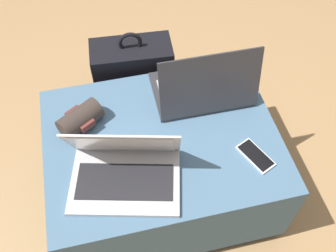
{
  "coord_description": "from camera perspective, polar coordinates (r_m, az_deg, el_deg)",
  "views": [
    {
      "loc": [
        -0.16,
        -0.8,
        1.59
      ],
      "look_at": [
        0.02,
        -0.01,
        0.48
      ],
      "focal_mm": 42.0,
      "sensor_mm": 36.0,
      "label": 1
    }
  ],
  "objects": [
    {
      "name": "ground_plane",
      "position": [
        1.79,
        -0.74,
        -9.16
      ],
      "size": [
        14.0,
        14.0,
        0.0
      ],
      "primitive_type": "plane",
      "color": "tan"
    },
    {
      "name": "ottoman",
      "position": [
        1.61,
        -0.81,
        -5.83
      ],
      "size": [
        0.86,
        0.66,
        0.4
      ],
      "color": "#2A3D4E",
      "rests_on": "ground_plane"
    },
    {
      "name": "laptop_near",
      "position": [
        1.32,
        -6.29,
        -6.15
      ],
      "size": [
        0.42,
        0.33,
        0.25
      ],
      "rotation": [
        0.0,
        0.0,
        -0.24
      ],
      "color": "silver",
      "rests_on": "ottoman"
    },
    {
      "name": "laptop_far",
      "position": [
        1.53,
        5.21,
        5.59
      ],
      "size": [
        0.38,
        0.26,
        0.26
      ],
      "rotation": [
        0.0,
        0.0,
        3.13
      ],
      "color": "#333338",
      "rests_on": "ottoman"
    },
    {
      "name": "cell_phone",
      "position": [
        1.43,
        12.58,
        -4.24
      ],
      "size": [
        0.12,
        0.15,
        0.01
      ],
      "rotation": [
        0.0,
        0.0,
        0.41
      ],
      "color": "white",
      "rests_on": "ottoman"
    },
    {
      "name": "backpack",
      "position": [
        1.87,
        -4.93,
        6.17
      ],
      "size": [
        0.36,
        0.23,
        0.53
      ],
      "rotation": [
        0.0,
        0.0,
        3.07
      ],
      "color": "black",
      "rests_on": "ground_plane"
    },
    {
      "name": "wrist_brace",
      "position": [
        1.48,
        -12.63,
        1.05
      ],
      "size": [
        0.18,
        0.16,
        0.08
      ],
      "rotation": [
        0.0,
        0.0,
        0.56
      ],
      "color": "#3D332D",
      "rests_on": "ottoman"
    }
  ]
}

